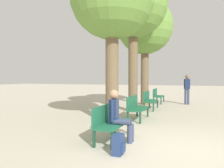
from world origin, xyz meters
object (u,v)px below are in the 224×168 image
at_px(bench_row_2, 149,99).
at_px(bench_row_3, 157,95).
at_px(bench_row_1, 136,106).
at_px(tree_row_1, 133,5).
at_px(bench_row_0, 110,120).
at_px(tree_row_2, 145,28).
at_px(pedestrian_near, 187,87).
at_px(person_seated, 118,114).
at_px(backpack, 118,145).

relative_size(bench_row_2, bench_row_3, 1.00).
height_order(bench_row_1, bench_row_2, same).
bearing_deg(tree_row_1, bench_row_3, 81.83).
xyz_separation_m(bench_row_0, tree_row_2, (-0.57, 7.42, 3.98)).
bearing_deg(tree_row_1, pedestrian_near, 57.79).
height_order(bench_row_2, bench_row_3, same).
xyz_separation_m(bench_row_1, bench_row_3, (0.00, 5.72, 0.00)).
height_order(bench_row_1, tree_row_2, tree_row_2).
bearing_deg(pedestrian_near, bench_row_2, -123.92).
height_order(bench_row_3, person_seated, person_seated).
xyz_separation_m(tree_row_1, backpack, (1.11, -5.59, -4.71)).
height_order(person_seated, pedestrian_near, pedestrian_near).
height_order(tree_row_1, person_seated, tree_row_1).
distance_m(bench_row_2, bench_row_3, 2.86).
distance_m(tree_row_1, pedestrian_near, 5.87).
distance_m(bench_row_3, pedestrian_near, 1.85).
bearing_deg(bench_row_0, bench_row_1, 90.00).
bearing_deg(backpack, bench_row_2, 94.65).
bearing_deg(backpack, pedestrian_near, 82.51).
height_order(bench_row_0, backpack, bench_row_0).
xyz_separation_m(bench_row_2, pedestrian_near, (1.76, 2.62, 0.50)).
height_order(bench_row_3, tree_row_1, tree_row_1).
distance_m(bench_row_3, person_seated, 8.64).
bearing_deg(backpack, bench_row_3, 93.26).
distance_m(bench_row_2, person_seated, 5.78).
distance_m(bench_row_1, pedestrian_near, 5.78).
distance_m(bench_row_2, pedestrian_near, 3.20).
xyz_separation_m(bench_row_1, bench_row_2, (0.00, 2.86, 0.00)).
height_order(tree_row_2, person_seated, tree_row_2).
bearing_deg(tree_row_1, backpack, -78.80).
bearing_deg(bench_row_3, tree_row_1, -98.17).
relative_size(bench_row_0, pedestrian_near, 0.87).
bearing_deg(bench_row_1, pedestrian_near, 72.17).
distance_m(bench_row_0, bench_row_3, 8.59).
height_order(tree_row_2, backpack, tree_row_2).
relative_size(bench_row_2, backpack, 3.62).
bearing_deg(bench_row_0, pedestrian_near, 78.07).
bearing_deg(bench_row_0, bench_row_2, 90.00).
distance_m(bench_row_2, tree_row_2, 4.37).
bearing_deg(bench_row_1, backpack, -81.89).
bearing_deg(person_seated, bench_row_3, 91.62).
bearing_deg(bench_row_2, bench_row_3, 90.00).
bearing_deg(tree_row_2, backpack, -82.46).
bearing_deg(pedestrian_near, bench_row_1, -107.83).
bearing_deg(tree_row_2, person_seated, -83.81).
bearing_deg(tree_row_1, bench_row_0, -83.06).
xyz_separation_m(bench_row_0, tree_row_1, (-0.57, 4.65, 4.42)).
xyz_separation_m(tree_row_1, pedestrian_near, (2.33, 3.70, -3.92)).
relative_size(bench_row_3, person_seated, 1.17).
xyz_separation_m(bench_row_3, person_seated, (0.24, -8.64, 0.18)).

